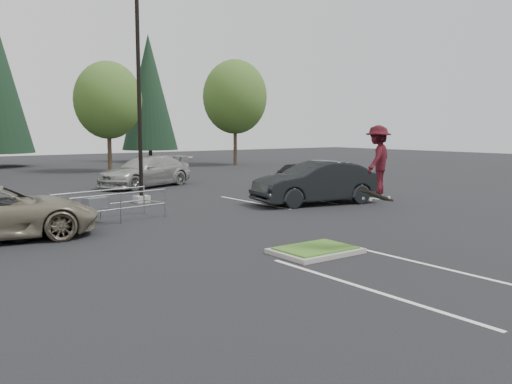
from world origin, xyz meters
TOP-DOWN VIEW (x-y plane):
  - ground at (0.00, 0.00)m, footprint 120.00×120.00m
  - grass_median at (0.00, 0.00)m, footprint 2.20×1.60m
  - stall_lines at (-1.35, 6.02)m, footprint 22.62×17.60m
  - light_pole at (0.50, 12.00)m, footprint 0.70×0.60m
  - decid_c at (5.99, 29.83)m, footprint 5.12×5.12m
  - decid_d at (17.99, 30.33)m, footprint 5.76×5.76m
  - conif_c at (14.00, 39.50)m, footprint 5.50×5.50m
  - cart_corral at (-2.93, 7.92)m, footprint 4.04×2.06m
  - skateboarder at (1.20, -1.00)m, footprint 1.31×1.07m
  - car_r_charc at (6.50, 7.00)m, footprint 5.96×3.11m
  - car_r_black at (9.27, 11.50)m, footprint 4.79×2.52m
  - car_far_silver at (3.57, 18.00)m, footprint 6.46×4.35m

SIDE VIEW (x-z plane):
  - ground at x=0.00m, z-range 0.00..0.00m
  - stall_lines at x=-1.35m, z-range 0.00..0.01m
  - grass_median at x=0.00m, z-range 0.00..0.16m
  - cart_corral at x=-2.93m, z-range 0.14..1.24m
  - car_r_black at x=9.27m, z-range 0.00..1.55m
  - car_far_silver at x=3.57m, z-range 0.00..1.74m
  - car_r_charc at x=6.50m, z-range 0.00..1.87m
  - skateboarder at x=1.20m, z-range 1.47..3.48m
  - light_pole at x=0.50m, z-range -0.50..9.62m
  - decid_c at x=5.99m, z-range 1.06..9.45m
  - decid_d at x=17.99m, z-range 1.20..10.63m
  - conif_c at x=14.00m, z-range 0.60..13.10m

